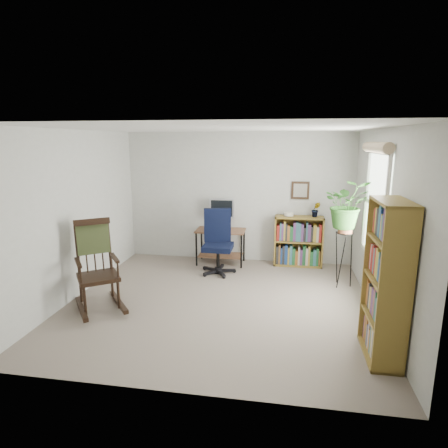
% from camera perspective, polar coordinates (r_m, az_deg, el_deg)
% --- Properties ---
extents(floor, '(4.20, 4.00, 0.00)m').
position_cam_1_polar(floor, '(5.44, -0.70, -11.77)').
color(floor, gray).
rests_on(floor, ground).
extents(ceiling, '(4.20, 4.00, 0.00)m').
position_cam_1_polar(ceiling, '(4.96, -0.77, 14.37)').
color(ceiling, silver).
rests_on(ceiling, ground).
extents(wall_back, '(4.20, 0.00, 2.40)m').
position_cam_1_polar(wall_back, '(7.02, 2.13, 4.01)').
color(wall_back, beige).
rests_on(wall_back, ground).
extents(wall_front, '(4.20, 0.00, 2.40)m').
position_cam_1_polar(wall_front, '(3.19, -7.07, -6.66)').
color(wall_front, beige).
rests_on(wall_front, ground).
extents(wall_left, '(0.00, 4.00, 2.40)m').
position_cam_1_polar(wall_left, '(5.81, -21.59, 1.33)').
color(wall_left, beige).
rests_on(wall_left, ground).
extents(wall_right, '(0.00, 4.00, 2.40)m').
position_cam_1_polar(wall_right, '(5.14, 22.97, -0.15)').
color(wall_right, beige).
rests_on(wall_right, ground).
extents(window, '(0.12, 1.20, 1.50)m').
position_cam_1_polar(window, '(5.38, 22.02, 2.63)').
color(window, silver).
rests_on(window, wall_right).
extents(desk, '(0.90, 0.49, 0.64)m').
position_cam_1_polar(desk, '(6.95, -0.52, -3.47)').
color(desk, brown).
rests_on(desk, floor).
extents(monitor, '(0.46, 0.16, 0.56)m').
position_cam_1_polar(monitor, '(6.95, -0.33, 1.62)').
color(monitor, silver).
rests_on(monitor, desk).
extents(keyboard, '(0.40, 0.15, 0.02)m').
position_cam_1_polar(keyboard, '(6.75, -0.69, -1.02)').
color(keyboard, black).
rests_on(keyboard, desk).
extents(office_chair, '(0.73, 0.73, 1.12)m').
position_cam_1_polar(office_chair, '(6.38, -0.93, -2.75)').
color(office_chair, black).
rests_on(office_chair, floor).
extents(rocking_chair, '(1.14, 1.24, 1.23)m').
position_cam_1_polar(rocking_chair, '(5.31, -18.75, -5.96)').
color(rocking_chair, black).
rests_on(rocking_chair, floor).
extents(low_bookshelf, '(0.87, 0.29, 0.92)m').
position_cam_1_polar(low_bookshelf, '(6.94, 11.26, -2.58)').
color(low_bookshelf, olive).
rests_on(low_bookshelf, floor).
extents(tall_bookshelf, '(0.31, 0.73, 1.68)m').
position_cam_1_polar(tall_bookshelf, '(4.21, 23.44, -8.01)').
color(tall_bookshelf, olive).
rests_on(tall_bookshelf, floor).
extents(plant_stand, '(0.35, 0.35, 1.01)m').
position_cam_1_polar(plant_stand, '(6.13, 17.72, -4.53)').
color(plant_stand, black).
rests_on(plant_stand, floor).
extents(spider_plant, '(1.69, 1.88, 1.46)m').
position_cam_1_polar(spider_plant, '(5.91, 18.48, 6.31)').
color(spider_plant, '#2C6322').
rests_on(spider_plant, plant_stand).
extents(potted_plant_small, '(0.13, 0.24, 0.11)m').
position_cam_1_polar(potted_plant_small, '(6.85, 13.78, 1.50)').
color(potted_plant_small, '#2C6322').
rests_on(potted_plant_small, low_bookshelf).
extents(framed_picture, '(0.32, 0.04, 0.32)m').
position_cam_1_polar(framed_picture, '(6.91, 11.55, 5.04)').
color(framed_picture, black).
rests_on(framed_picture, wall_back).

